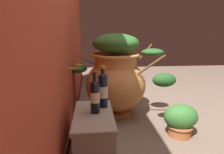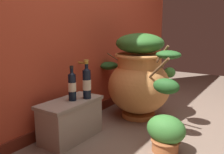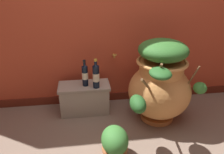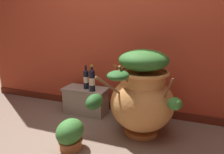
{
  "view_description": "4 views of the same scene",
  "coord_description": "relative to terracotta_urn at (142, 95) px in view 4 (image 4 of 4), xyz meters",
  "views": [
    {
      "loc": [
        -1.86,
        0.88,
        0.96
      ],
      "look_at": [
        -0.09,
        0.71,
        0.56
      ],
      "focal_mm": 32.98,
      "sensor_mm": 36.0,
      "label": 1
    },
    {
      "loc": [
        -1.87,
        -0.53,
        0.97
      ],
      "look_at": [
        0.02,
        0.72,
        0.51
      ],
      "focal_mm": 37.95,
      "sensor_mm": 36.0,
      "label": 2
    },
    {
      "loc": [
        -0.41,
        -1.5,
        1.54
      ],
      "look_at": [
        -0.09,
        0.8,
        0.47
      ],
      "focal_mm": 36.51,
      "sensor_mm": 36.0,
      "label": 3
    },
    {
      "loc": [
        0.81,
        -1.39,
        1.17
      ],
      "look_at": [
        0.04,
        0.68,
        0.6
      ],
      "focal_mm": 32.07,
      "sensor_mm": 36.0,
      "label": 4
    }
  ],
  "objects": [
    {
      "name": "back_wall",
      "position": [
        -0.41,
        0.58,
        0.84
      ],
      "size": [
        4.4,
        0.33,
        2.6
      ],
      "color": "#B74228",
      "rests_on": "ground_plane"
    },
    {
      "name": "terracotta_urn",
      "position": [
        0.0,
        0.0,
        0.0
      ],
      "size": [
        0.84,
        1.09,
        0.93
      ],
      "color": "#D68E4C",
      "rests_on": "ground_plane"
    },
    {
      "name": "stone_ledge",
      "position": [
        -0.82,
        0.26,
        -0.26
      ],
      "size": [
        0.59,
        0.3,
        0.35
      ],
      "color": "#9E9384",
      "rests_on": "ground_plane"
    },
    {
      "name": "wine_bottle_left",
      "position": [
        -0.68,
        0.18,
        0.05
      ],
      "size": [
        0.08,
        0.08,
        0.34
      ],
      "color": "black",
      "rests_on": "stone_ledge"
    },
    {
      "name": "wine_bottle_middle",
      "position": [
        -0.8,
        0.25,
        0.04
      ],
      "size": [
        0.07,
        0.07,
        0.31
      ],
      "color": "black",
      "rests_on": "stone_ledge"
    },
    {
      "name": "potted_shrub",
      "position": [
        -0.57,
        -0.53,
        -0.29
      ],
      "size": [
        0.24,
        0.32,
        0.3
      ],
      "color": "#B26638",
      "rests_on": "ground_plane"
    }
  ]
}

